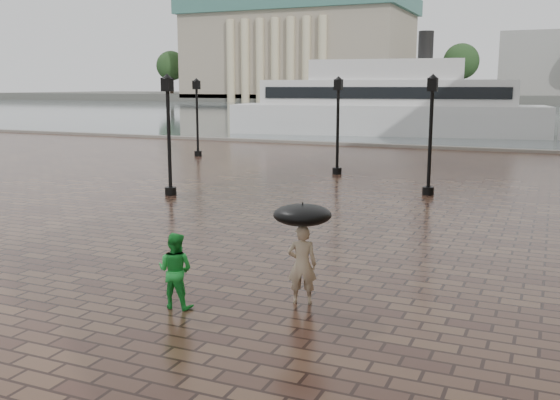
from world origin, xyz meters
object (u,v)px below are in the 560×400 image
(street_lamps, at_px, (343,125))
(child_pedestrian, at_px, (175,270))
(adult_pedestrian, at_px, (302,265))
(ferry_near, at_px, (386,104))

(street_lamps, relative_size, child_pedestrian, 14.91)
(child_pedestrian, bearing_deg, adult_pedestrian, -155.28)
(street_lamps, distance_m, adult_pedestrian, 17.49)
(adult_pedestrian, bearing_deg, ferry_near, -96.02)
(ferry_near, bearing_deg, child_pedestrian, -89.42)
(child_pedestrian, bearing_deg, ferry_near, -84.89)
(adult_pedestrian, relative_size, ferry_near, 0.06)
(street_lamps, xyz_separation_m, child_pedestrian, (2.55, -17.94, -1.61))
(child_pedestrian, relative_size, ferry_near, 0.05)
(adult_pedestrian, height_order, child_pedestrian, adult_pedestrian)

